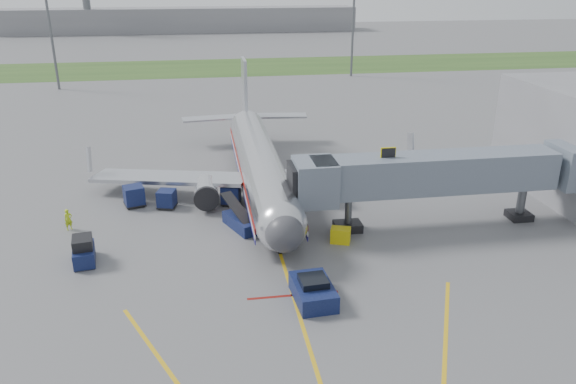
{
  "coord_description": "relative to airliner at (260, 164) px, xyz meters",
  "views": [
    {
      "loc": [
        -5.25,
        -35.02,
        19.65
      ],
      "look_at": [
        1.27,
        6.16,
        3.2
      ],
      "focal_mm": 35.0,
      "sensor_mm": 36.0,
      "label": 1
    }
  ],
  "objects": [
    {
      "name": "ground",
      "position": [
        -0.0,
        -15.25,
        -2.65
      ],
      "size": [
        400.0,
        400.0,
        0.0
      ],
      "primitive_type": "plane",
      "color": "#565659",
      "rests_on": "ground"
    },
    {
      "name": "baggage_cart_c",
      "position": [
        -8.69,
        -3.13,
        -1.81
      ],
      "size": [
        1.86,
        1.86,
        1.63
      ],
      "color": "#0C1335",
      "rests_on": "ground"
    },
    {
      "name": "distant_terminal",
      "position": [
        -10.0,
        154.75,
        1.35
      ],
      "size": [
        120.0,
        14.0,
        8.0
      ],
      "primitive_type": "cube",
      "color": "slate",
      "rests_on": "ground"
    },
    {
      "name": "ground_power_cart",
      "position": [
        4.89,
        -12.25,
        -2.05
      ],
      "size": [
        1.76,
        1.46,
        1.2
      ],
      "color": "#C4B50B",
      "rests_on": "ground"
    },
    {
      "name": "apron_markings",
      "position": [
        -0.0,
        -22.65,
        -2.64
      ],
      "size": [
        21.52,
        50.0,
        0.01
      ],
      "color": "gold",
      "rests_on": "ground"
    },
    {
      "name": "ramp_worker",
      "position": [
        -16.37,
        -6.54,
        -1.75
      ],
      "size": [
        0.78,
        0.72,
        1.78
      ],
      "primitive_type": "imported",
      "rotation": [
        0.0,
        0.0,
        0.6
      ],
      "color": "#A8C817",
      "rests_on": "ground"
    },
    {
      "name": "jet_bridge",
      "position": [
        12.86,
        -10.25,
        1.82
      ],
      "size": [
        25.3,
        4.0,
        6.9
      ],
      "color": "slate",
      "rests_on": "ground"
    },
    {
      "name": "light_mast_left",
      "position": [
        -30.0,
        54.75,
        8.13
      ],
      "size": [
        2.0,
        0.44,
        20.4
      ],
      "color": "#595B60",
      "rests_on": "ground"
    },
    {
      "name": "light_mast_right",
      "position": [
        25.0,
        59.75,
        8.13
      ],
      "size": [
        2.0,
        0.44,
        20.4
      ],
      "color": "#595B60",
      "rests_on": "ground"
    },
    {
      "name": "baggage_cart_a",
      "position": [
        -11.58,
        -2.24,
        -1.7
      ],
      "size": [
        2.14,
        2.14,
        1.85
      ],
      "color": "#0C1335",
      "rests_on": "ground"
    },
    {
      "name": "airliner",
      "position": [
        0.0,
        0.0,
        0.0
      ],
      "size": [
        32.1,
        35.67,
        10.25
      ],
      "color": "silver",
      "rests_on": "ground"
    },
    {
      "name": "baggage_tug",
      "position": [
        -14.17,
        -12.46,
        -1.77
      ],
      "size": [
        1.88,
        3.01,
        1.97
      ],
      "color": "#0C1335",
      "rests_on": "ground"
    },
    {
      "name": "pushback_tug",
      "position": [
        1.17,
        -19.98,
        -1.97
      ],
      "size": [
        2.62,
        4.02,
        1.61
      ],
      "color": "#0C1335",
      "rests_on": "ground"
    },
    {
      "name": "grass_strip",
      "position": [
        -0.0,
        74.75,
        -2.64
      ],
      "size": [
        300.0,
        25.0,
        0.01
      ],
      "primitive_type": "cube",
      "color": "#2D4C1E",
      "rests_on": "ground"
    },
    {
      "name": "baggage_cart_b",
      "position": [
        -3.0,
        -3.18,
        -1.72
      ],
      "size": [
        2.01,
        2.01,
        1.81
      ],
      "color": "#0C1335",
      "rests_on": "ground"
    },
    {
      "name": "belt_loader",
      "position": [
        -2.52,
        -8.45,
        -2.07
      ],
      "size": [
        3.05,
        4.84,
        2.31
      ],
      "color": "#0C1335",
      "rests_on": "ground"
    }
  ]
}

